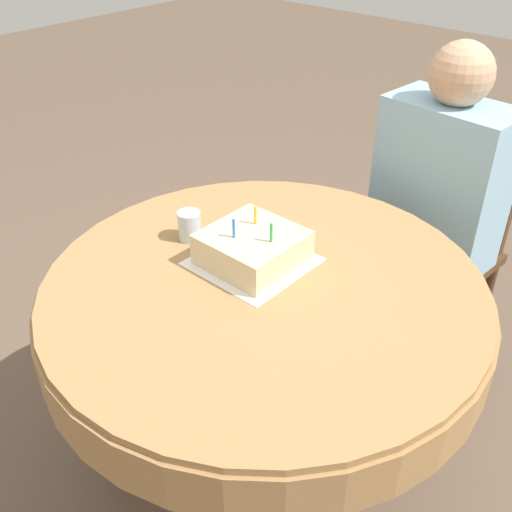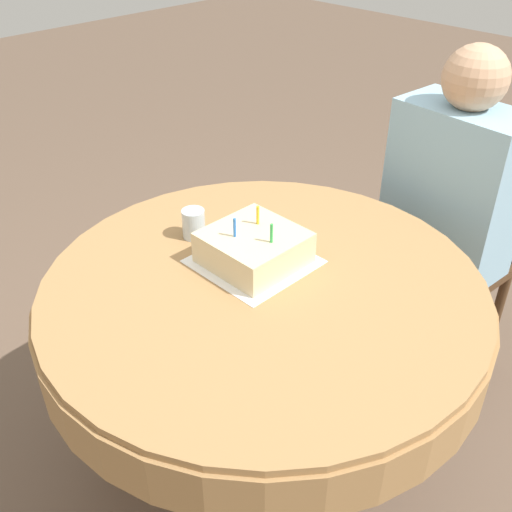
{
  "view_description": "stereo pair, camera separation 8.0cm",
  "coord_description": "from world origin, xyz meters",
  "px_view_note": "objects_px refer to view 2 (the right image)",
  "views": [
    {
      "loc": [
        0.83,
        -0.96,
        1.67
      ],
      "look_at": [
        -0.04,
        0.01,
        0.8
      ],
      "focal_mm": 42.0,
      "sensor_mm": 36.0,
      "label": 1
    },
    {
      "loc": [
        0.89,
        -0.9,
        1.67
      ],
      "look_at": [
        -0.04,
        0.01,
        0.8
      ],
      "focal_mm": 42.0,
      "sensor_mm": 36.0,
      "label": 2
    }
  ],
  "objects_px": {
    "person": "(449,194)",
    "birthday_cake": "(254,247)",
    "drinking_glass": "(194,224)",
    "chair": "(454,240)"
  },
  "relations": [
    {
      "from": "person",
      "to": "birthday_cake",
      "type": "xyz_separation_m",
      "value": [
        -0.16,
        -0.77,
        0.06
      ]
    },
    {
      "from": "person",
      "to": "drinking_glass",
      "type": "height_order",
      "value": "person"
    },
    {
      "from": "person",
      "to": "birthday_cake",
      "type": "relative_size",
      "value": 5.14
    },
    {
      "from": "drinking_glass",
      "to": "birthday_cake",
      "type": "bearing_deg",
      "value": 8.09
    },
    {
      "from": "chair",
      "to": "person",
      "type": "xyz_separation_m",
      "value": [
        -0.01,
        -0.09,
        0.22
      ]
    },
    {
      "from": "chair",
      "to": "person",
      "type": "relative_size",
      "value": 0.79
    },
    {
      "from": "chair",
      "to": "drinking_glass",
      "type": "distance_m",
      "value": 1.01
    },
    {
      "from": "chair",
      "to": "birthday_cake",
      "type": "relative_size",
      "value": 4.05
    },
    {
      "from": "person",
      "to": "birthday_cake",
      "type": "bearing_deg",
      "value": -96.97
    },
    {
      "from": "chair",
      "to": "birthday_cake",
      "type": "height_order",
      "value": "chair"
    }
  ]
}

